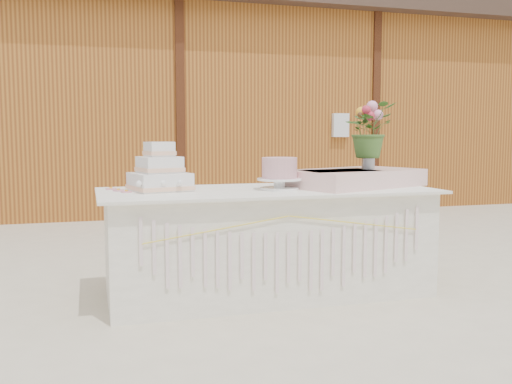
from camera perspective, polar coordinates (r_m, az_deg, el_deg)
ground at (r=4.27m, az=1.16°, el=-10.06°), size 80.00×80.00×0.00m
barn at (r=10.00m, az=-9.46°, el=8.65°), size 12.60×4.60×3.30m
cake_table at (r=4.17m, az=1.19°, el=-4.96°), size 2.40×1.00×0.77m
wedding_cake at (r=4.06m, az=-9.61°, el=1.77°), size 0.46×0.46×0.34m
pink_cake_stand at (r=4.07m, az=2.36°, el=2.04°), size 0.32×0.32×0.23m
satin_runner at (r=4.39m, az=9.81°, el=1.39°), size 1.16×0.92×0.13m
flower_vase at (r=4.46m, az=11.16°, el=3.12°), size 0.10×0.10×0.14m
bouquet at (r=4.45m, az=11.23°, el=6.73°), size 0.48×0.45×0.42m
loose_flowers at (r=4.07m, az=-13.69°, el=0.19°), size 0.29×0.40×0.02m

